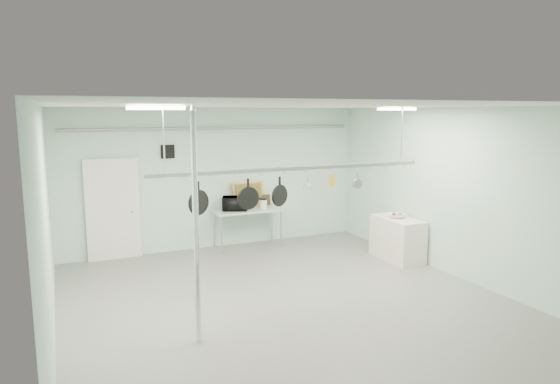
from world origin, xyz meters
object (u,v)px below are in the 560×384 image
chrome_pole (196,227)px  skillet_right (280,191)px  prep_table (248,212)px  microwave (235,203)px  pot_rack (295,167)px  fruit_bowl (397,216)px  coffee_canister (263,204)px  skillet_left (199,198)px  side_cabinet (397,239)px  skillet_mid (248,194)px

chrome_pole → skillet_right: (1.62, 0.90, 0.24)m
prep_table → microwave: bearing=-177.4°
pot_rack → fruit_bowl: bearing=21.0°
coffee_canister → fruit_bowl: bearing=-44.1°
prep_table → microwave: 0.38m
coffee_canister → chrome_pole: bearing=-122.8°
skillet_right → fruit_bowl: bearing=-4.3°
coffee_canister → skillet_right: size_ratio=0.43×
chrome_pole → skillet_left: size_ratio=6.21×
prep_table → skillet_left: bearing=-121.4°
side_cabinet → pot_rack: (-2.95, -1.10, 1.78)m
prep_table → chrome_pole: bearing=-118.7°
skillet_right → skillet_left: bearing=156.3°
fruit_bowl → skillet_left: (-4.55, -1.13, 0.88)m
pot_rack → microwave: pot_rack is taller
coffee_canister → fruit_bowl: size_ratio=0.56×
pot_rack → coffee_canister: bearing=76.8°
coffee_canister → fruit_bowl: (2.17, -2.10, -0.06)m
chrome_pole → fruit_bowl: size_ratio=8.77×
side_cabinet → skillet_mid: size_ratio=2.39×
microwave → skillet_mid: size_ratio=1.12×
prep_table → coffee_canister: 0.41m
prep_table → skillet_mid: size_ratio=3.19×
fruit_bowl → coffee_canister: bearing=135.9°
side_cabinet → chrome_pole: bearing=-157.6°
microwave → fruit_bowl: 3.56m
coffee_canister → skillet_mid: size_ratio=0.41×
chrome_pole → microwave: bearing=64.5°
prep_table → pot_rack: size_ratio=0.33×
fruit_bowl → skillet_right: size_ratio=0.76×
skillet_left → skillet_mid: size_ratio=1.03×
coffee_canister → fruit_bowl: coffee_canister is taller
prep_table → skillet_mid: bearing=-110.3°
prep_table → skillet_right: 3.52m
prep_table → skillet_right: bearing=-101.6°
fruit_bowl → skillet_left: skillet_left is taller
prep_table → fruit_bowl: (2.53, -2.17, 0.11)m
skillet_left → coffee_canister: bearing=28.7°
microwave → skillet_mid: skillet_mid is taller
fruit_bowl → microwave: bearing=142.7°
chrome_pole → fruit_bowl: chrome_pole is taller
chrome_pole → side_cabinet: bearing=22.4°
coffee_canister → skillet_right: (-1.04, -3.23, 0.84)m
side_cabinet → fruit_bowl: fruit_bowl is taller
fruit_bowl → skillet_mid: size_ratio=0.73×
coffee_canister → pot_rack: bearing=-103.2°
microwave → chrome_pole: bearing=87.0°
microwave → skillet_mid: 3.50m
pot_rack → chrome_pole: bearing=-154.7°
chrome_pole → skillet_right: chrome_pole is taller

